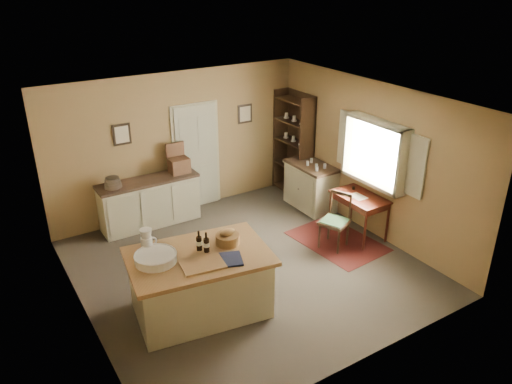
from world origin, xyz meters
TOP-DOWN VIEW (x-y plane):
  - ground at (0.00, 0.00)m, footprint 5.00×5.00m
  - wall_back at (0.00, 2.50)m, footprint 5.00×0.10m
  - wall_front at (0.00, -2.50)m, footprint 5.00×0.10m
  - wall_left at (-2.50, 0.00)m, footprint 0.10×5.00m
  - wall_right at (2.50, 0.00)m, footprint 0.10×5.00m
  - ceiling at (0.00, 0.00)m, footprint 5.00×5.00m
  - door at (0.35, 2.47)m, footprint 0.97×0.06m
  - framed_prints at (0.20, 2.48)m, footprint 2.82×0.02m
  - window at (2.42, -0.20)m, footprint 0.25×1.99m
  - work_island at (-1.12, -0.59)m, footprint 2.03×1.48m
  - sideboard at (-0.75, 2.20)m, footprint 1.83×0.52m
  - rug at (1.75, -0.13)m, footprint 1.23×1.69m
  - writing_desk at (2.20, -0.13)m, footprint 0.60×0.98m
  - desk_chair at (1.57, -0.22)m, footprint 0.58×0.58m
  - right_cabinet at (2.20, 1.23)m, footprint 0.60×1.07m
  - shelving_unit at (2.36, 2.00)m, footprint 0.36×0.96m

SIDE VIEW (x-z plane):
  - ground at x=0.00m, z-range 0.00..0.00m
  - rug at x=1.75m, z-range 0.00..0.01m
  - right_cabinet at x=2.20m, z-range -0.04..0.95m
  - desk_chair at x=1.57m, z-range 0.00..0.94m
  - sideboard at x=-0.75m, z-range -0.11..1.07m
  - work_island at x=-1.12m, z-range -0.12..1.08m
  - writing_desk at x=2.20m, z-range 0.27..1.08m
  - door at x=0.35m, z-range 0.00..2.11m
  - shelving_unit at x=2.36m, z-range 0.00..2.12m
  - wall_back at x=0.00m, z-range 0.00..2.70m
  - wall_front at x=0.00m, z-range 0.00..2.70m
  - wall_left at x=-2.50m, z-range 0.00..2.70m
  - wall_right at x=2.50m, z-range 0.00..2.70m
  - window at x=2.42m, z-range 0.99..2.11m
  - framed_prints at x=0.20m, z-range 1.53..1.91m
  - ceiling at x=0.00m, z-range 2.70..2.70m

